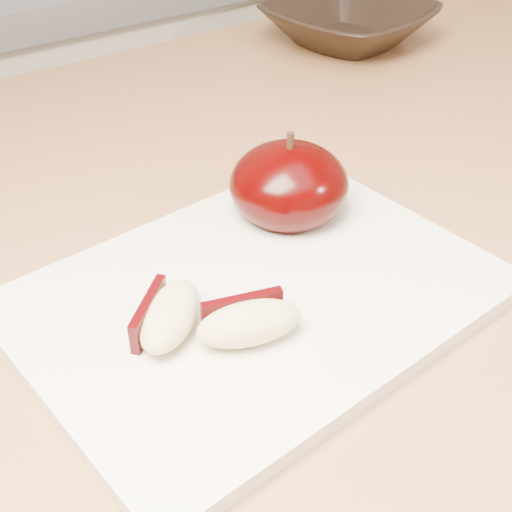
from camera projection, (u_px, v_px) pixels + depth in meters
cutting_board at (256, 296)px, 0.44m from camera, size 0.30×0.23×0.01m
apple_half at (289, 185)px, 0.49m from camera, size 0.09×0.09×0.07m
apple_wedge_a at (168, 315)px, 0.40m from camera, size 0.06×0.06×0.02m
apple_wedge_b at (248, 322)px, 0.39m from camera, size 0.07×0.04×0.02m
bowl at (348, 23)px, 0.79m from camera, size 0.21×0.21×0.04m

